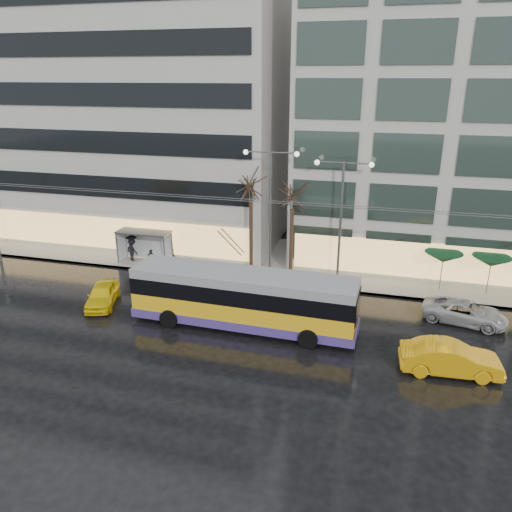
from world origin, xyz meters
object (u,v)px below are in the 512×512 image
at_px(bus_shelter, 141,239).
at_px(street_lamp_near, 270,196).
at_px(trolleybus, 243,301).
at_px(taxi_a, 103,294).

bearing_deg(bus_shelter, street_lamp_near, 0.63).
distance_m(trolleybus, taxi_a, 9.69).
bearing_deg(trolleybus, taxi_a, 177.17).
xyz_separation_m(trolleybus, bus_shelter, (-10.77, 8.15, 0.30)).
height_order(trolleybus, street_lamp_near, street_lamp_near).
height_order(street_lamp_near, taxi_a, street_lamp_near).
relative_size(bus_shelter, taxi_a, 1.02).
bearing_deg(bus_shelter, trolleybus, -37.12).
distance_m(street_lamp_near, taxi_a, 13.19).
distance_m(bus_shelter, street_lamp_near, 11.14).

